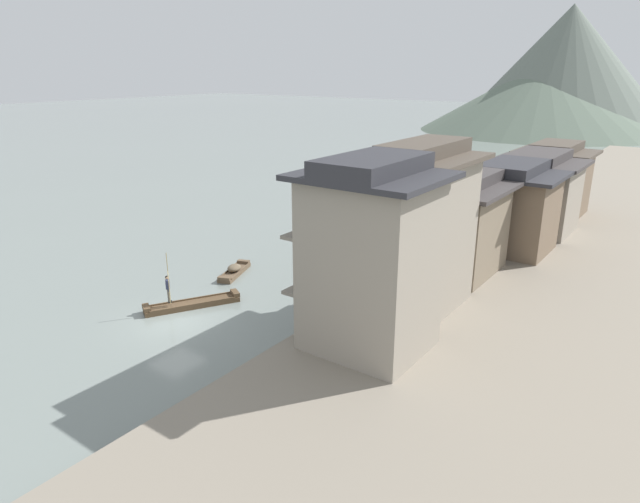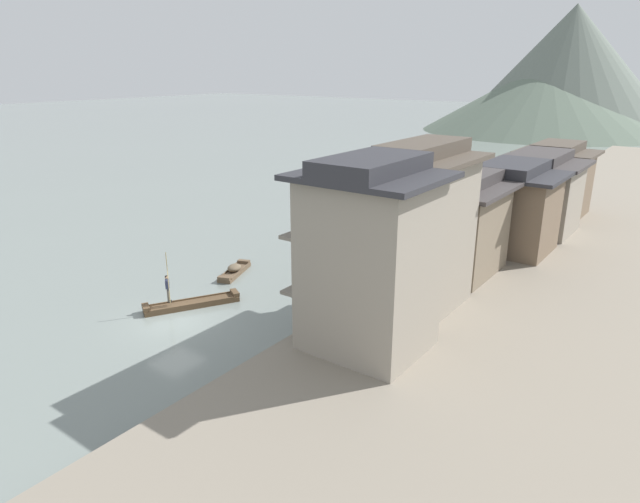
% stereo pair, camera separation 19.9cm
% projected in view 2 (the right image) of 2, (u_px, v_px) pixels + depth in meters
% --- Properties ---
extents(ground_plane, '(400.00, 400.00, 0.00)m').
position_uv_depth(ground_plane, '(173.00, 321.00, 29.86)').
color(ground_plane, gray).
extents(riverbank_right, '(18.00, 110.00, 0.86)m').
position_uv_depth(riverbank_right, '(609.00, 236.00, 43.53)').
color(riverbank_right, gray).
rests_on(riverbank_right, ground).
extents(boat_foreground_poled, '(3.49, 5.19, 0.52)m').
position_uv_depth(boat_foreground_poled, '(192.00, 304.00, 31.69)').
color(boat_foreground_poled, brown).
rests_on(boat_foreground_poled, ground).
extents(boatman_person, '(0.50, 0.41, 3.04)m').
position_uv_depth(boatman_person, '(168.00, 285.00, 30.74)').
color(boatman_person, black).
rests_on(boatman_person, boat_foreground_poled).
extents(boat_moored_nearest, '(3.29, 3.18, 0.36)m').
position_uv_depth(boat_moored_nearest, '(459.00, 177.00, 68.47)').
color(boat_moored_nearest, '#232326').
rests_on(boat_moored_nearest, ground).
extents(boat_moored_second, '(5.30, 1.30, 0.44)m').
position_uv_depth(boat_moored_second, '(385.00, 240.00, 43.49)').
color(boat_moored_second, brown).
rests_on(boat_moored_second, ground).
extents(boat_moored_third, '(1.18, 4.15, 0.85)m').
position_uv_depth(boat_moored_third, '(351.00, 282.00, 34.55)').
color(boat_moored_third, brown).
rests_on(boat_moored_third, ground).
extents(boat_moored_far, '(4.27, 1.90, 0.80)m').
position_uv_depth(boat_moored_far, '(339.00, 253.00, 39.84)').
color(boat_moored_far, '#33281E').
rests_on(boat_moored_far, ground).
extents(boat_midriver_drifting, '(5.09, 1.30, 0.42)m').
position_uv_depth(boat_midriver_drifting, '(400.00, 214.00, 51.14)').
color(boat_midriver_drifting, brown).
rests_on(boat_midriver_drifting, ground).
extents(boat_midriver_upstream, '(2.72, 3.93, 0.75)m').
position_uv_depth(boat_midriver_upstream, '(309.00, 229.00, 45.91)').
color(boat_midriver_upstream, '#232326').
rests_on(boat_midriver_upstream, ground).
extents(boat_upstream_distant, '(2.17, 3.68, 0.68)m').
position_uv_depth(boat_upstream_distant, '(234.00, 271.00, 36.63)').
color(boat_upstream_distant, brown).
rests_on(boat_upstream_distant, ground).
extents(boat_crossing_west, '(1.13, 4.40, 0.67)m').
position_uv_depth(boat_crossing_west, '(446.00, 234.00, 44.83)').
color(boat_crossing_west, '#423328').
rests_on(boat_crossing_west, ground).
extents(house_waterfront_nearest, '(6.25, 5.40, 8.74)m').
position_uv_depth(house_waterfront_nearest, '(368.00, 257.00, 24.15)').
color(house_waterfront_nearest, gray).
rests_on(house_waterfront_nearest, riverbank_right).
extents(house_waterfront_second, '(5.43, 6.00, 8.74)m').
position_uv_depth(house_waterfront_second, '(419.00, 227.00, 28.76)').
color(house_waterfront_second, gray).
rests_on(house_waterfront_second, riverbank_right).
extents(house_waterfront_tall, '(5.32, 6.63, 6.14)m').
position_uv_depth(house_waterfront_tall, '(461.00, 225.00, 33.79)').
color(house_waterfront_tall, '#7F705B').
rests_on(house_waterfront_tall, riverbank_right).
extents(house_waterfront_narrow, '(6.97, 5.94, 6.14)m').
position_uv_depth(house_waterfront_narrow, '(509.00, 207.00, 38.18)').
color(house_waterfront_narrow, '#75604C').
rests_on(house_waterfront_narrow, riverbank_right).
extents(house_waterfront_far, '(7.09, 6.25, 6.14)m').
position_uv_depth(house_waterfront_far, '(536.00, 192.00, 42.80)').
color(house_waterfront_far, gray).
rests_on(house_waterfront_far, riverbank_right).
extents(house_waterfront_end, '(6.59, 5.79, 6.14)m').
position_uv_depth(house_waterfront_end, '(554.00, 179.00, 47.85)').
color(house_waterfront_end, '#75604C').
rests_on(house_waterfront_end, riverbank_right).
extents(hill_far_west, '(45.82, 45.82, 25.76)m').
position_uv_depth(hill_far_west, '(569.00, 68.00, 118.35)').
color(hill_far_west, slate).
rests_on(hill_far_west, ground).
extents(hill_far_centre, '(50.73, 50.73, 14.59)m').
position_uv_depth(hill_far_centre, '(546.00, 96.00, 116.70)').
color(hill_far_centre, '#5B6B5B').
rests_on(hill_far_centre, ground).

